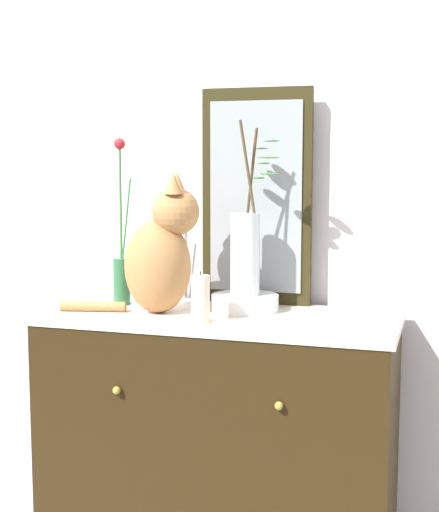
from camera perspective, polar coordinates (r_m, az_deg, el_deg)
name	(u,v)px	position (r m, az deg, el deg)	size (l,w,h in m)	color
wall_back	(246,180)	(2.60, 1.97, 5.71)	(4.40, 0.08, 2.60)	silver
sideboard	(219,452)	(2.48, 0.00, -14.51)	(1.10, 0.48, 0.89)	black
mirror_leaning	(256,197)	(2.50, 2.79, 4.44)	(0.36, 0.03, 0.70)	black
cat_sitting	(161,253)	(2.35, -4.41, 0.19)	(0.43, 0.23, 0.44)	#AB7645
vase_slim_green	(122,266)	(2.51, -7.35, -0.74)	(0.07, 0.06, 0.54)	#2D6840
bowl_porcelain	(245,303)	(2.41, 1.91, -3.51)	(0.21, 0.21, 0.05)	white
vase_glass_clear	(246,249)	(2.38, 2.00, 0.53)	(0.18, 0.20, 0.54)	silver
candle_pillar	(200,299)	(2.21, -1.44, -3.25)	(0.05, 0.05, 0.15)	silver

